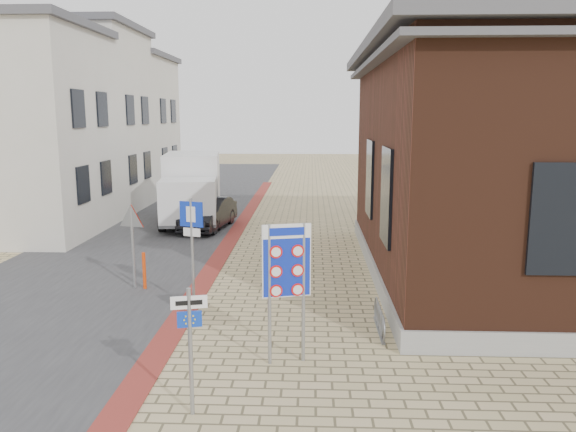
% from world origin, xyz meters
% --- Properties ---
extents(ground, '(120.00, 120.00, 0.00)m').
position_xyz_m(ground, '(0.00, 0.00, 0.00)').
color(ground, tan).
rests_on(ground, ground).
extents(road_strip, '(7.00, 60.00, 0.02)m').
position_xyz_m(road_strip, '(-5.50, 15.00, 0.01)').
color(road_strip, '#38383A').
rests_on(road_strip, ground).
extents(curb_strip, '(0.60, 40.00, 0.02)m').
position_xyz_m(curb_strip, '(-2.00, 10.00, 0.01)').
color(curb_strip, maroon).
rests_on(curb_strip, ground).
extents(townhouse_near, '(7.40, 6.40, 8.30)m').
position_xyz_m(townhouse_near, '(-10.99, 12.00, 4.17)').
color(townhouse_near, beige).
rests_on(townhouse_near, ground).
extents(townhouse_mid, '(7.40, 6.40, 9.10)m').
position_xyz_m(townhouse_mid, '(-10.99, 18.00, 4.57)').
color(townhouse_mid, beige).
rests_on(townhouse_mid, ground).
extents(townhouse_far, '(7.40, 6.40, 8.30)m').
position_xyz_m(townhouse_far, '(-10.99, 24.00, 4.17)').
color(townhouse_far, beige).
rests_on(townhouse_far, ground).
extents(bike_rack, '(0.08, 1.80, 0.60)m').
position_xyz_m(bike_rack, '(2.65, 2.20, 0.26)').
color(bike_rack, slate).
rests_on(bike_rack, ground).
extents(sedan, '(1.97, 4.18, 1.32)m').
position_xyz_m(sedan, '(-3.24, 13.37, 0.66)').
color(sedan, black).
rests_on(sedan, ground).
extents(box_truck, '(3.12, 6.11, 3.06)m').
position_xyz_m(box_truck, '(-4.21, 14.77, 1.58)').
color(box_truck, slate).
rests_on(box_truck, ground).
extents(border_sign, '(0.93, 0.27, 2.77)m').
position_xyz_m(border_sign, '(0.64, 0.50, 1.99)').
color(border_sign, gray).
rests_on(border_sign, ground).
extents(essen_sign, '(0.57, 0.17, 2.12)m').
position_xyz_m(essen_sign, '(-0.80, -1.50, 1.38)').
color(essen_sign, gray).
rests_on(essen_sign, ground).
extents(parking_sign, '(0.60, 0.23, 2.80)m').
position_xyz_m(parking_sign, '(-1.80, 3.45, 1.93)').
color(parking_sign, gray).
rests_on(parking_sign, ground).
extents(yield_sign, '(0.82, 0.26, 2.34)m').
position_xyz_m(yield_sign, '(-3.80, 5.05, 1.78)').
color(yield_sign, gray).
rests_on(yield_sign, ground).
extents(bollard, '(0.12, 0.12, 1.05)m').
position_xyz_m(bollard, '(-3.50, 5.00, 0.53)').
color(bollard, '#DC3D0B').
rests_on(bollard, ground).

